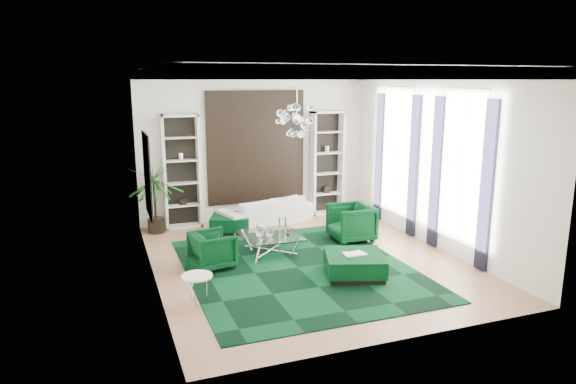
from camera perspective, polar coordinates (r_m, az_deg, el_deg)
name	(u,v)px	position (r m, az deg, el deg)	size (l,w,h in m)	color
floor	(306,261)	(10.57, 2.00, -7.64)	(6.00, 7.00, 0.02)	tan
ceiling	(307,69)	(9.94, 2.17, 13.53)	(6.00, 7.00, 0.02)	white
wall_back	(255,147)	(13.36, -3.65, 5.01)	(6.00, 0.02, 3.80)	white
wall_front	(406,211)	(7.03, 12.98, -2.02)	(6.00, 0.02, 3.80)	white
wall_left	(149,179)	(9.38, -15.20, 1.44)	(0.02, 7.00, 3.80)	white
wall_right	(435,160)	(11.55, 16.06, 3.39)	(0.02, 7.00, 3.80)	white
crown_molding	(307,75)	(9.94, 2.16, 12.89)	(6.00, 7.00, 0.18)	white
ceiling_medallion	(302,71)	(10.21, 1.51, 13.28)	(0.90, 0.90, 0.05)	white
tapestry	(256,147)	(13.31, -3.59, 4.98)	(2.50, 0.06, 2.80)	black
shelving_left	(182,172)	(12.83, -11.74, 2.20)	(0.90, 0.38, 2.80)	white
shelving_right	(327,163)	(13.93, 4.34, 3.22)	(0.90, 0.38, 2.80)	white
painting	(148,175)	(9.98, -15.28, 1.78)	(0.04, 1.30, 1.60)	black
window_near	(462,167)	(10.84, 18.77, 2.64)	(0.03, 1.10, 2.90)	white
curtain_near_a	(487,187)	(10.27, 21.23, 0.53)	(0.07, 0.30, 3.25)	black
curtain_near_b	(436,173)	(11.46, 16.12, 2.05)	(0.07, 0.30, 3.25)	black
window_far	(397,152)	(12.77, 12.03, 4.42)	(0.03, 1.10, 2.90)	white
curtain_far_a	(414,167)	(12.14, 13.79, 2.73)	(0.07, 0.30, 3.25)	black
curtain_far_b	(379,157)	(13.44, 10.10, 3.81)	(0.07, 0.30, 3.25)	black
rug	(298,268)	(10.13, 1.09, -8.43)	(4.20, 5.00, 0.02)	black
sofa	(265,211)	(13.03, -2.52, -2.11)	(2.40, 0.94, 0.70)	silver
armchair_left	(213,250)	(10.18, -8.38, -6.39)	(0.77, 0.79, 0.72)	black
armchair_right	(351,223)	(11.79, 7.03, -3.41)	(0.90, 0.92, 0.84)	black
coffee_table	(271,244)	(10.90, -1.94, -5.82)	(1.20, 1.20, 0.41)	white
ottoman_side	(231,223)	(12.51, -6.36, -3.49)	(0.92, 0.92, 0.41)	black
ottoman_front	(354,265)	(9.78, 7.38, -8.05)	(1.06, 1.06, 0.42)	black
book	(355,254)	(9.71, 7.41, -6.80)	(0.42, 0.28, 0.03)	white
side_table	(197,290)	(8.65, -10.03, -10.70)	(0.51, 0.51, 0.49)	white
palm	(154,189)	(12.56, -14.65, 0.29)	(1.33, 1.33, 2.13)	#195717
chandelier	(297,120)	(10.07, 0.98, 8.05)	(0.81, 0.81, 0.73)	white
table_plant	(288,232)	(10.68, 0.01, -4.43)	(0.12, 0.10, 0.22)	#195717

